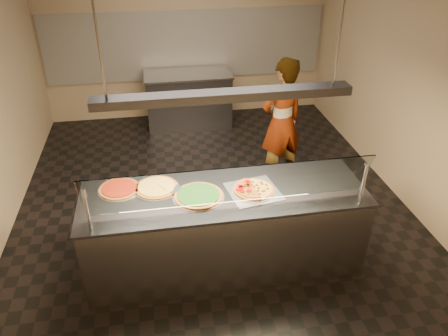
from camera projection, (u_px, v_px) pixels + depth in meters
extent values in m
cube|color=black|center=(212.00, 202.00, 5.82)|extent=(5.00, 6.00, 0.02)
cube|color=#937C5E|center=(186.00, 33.00, 7.60)|extent=(5.00, 0.02, 3.00)
cube|color=#937C5E|center=(286.00, 285.00, 2.50)|extent=(5.00, 0.02, 3.00)
cube|color=#937C5E|center=(410.00, 83.00, 5.42)|extent=(0.02, 6.00, 3.00)
cube|color=silver|center=(186.00, 45.00, 7.68)|extent=(4.90, 0.02, 1.20)
cube|color=#B7B7BC|center=(224.00, 230.00, 4.58)|extent=(2.81, 0.90, 0.90)
cube|color=#3D3D43|center=(224.00, 194.00, 4.35)|extent=(2.85, 0.94, 0.03)
cylinder|color=#B7B7BC|center=(87.00, 211.00, 3.70)|extent=(0.03, 0.03, 0.44)
cylinder|color=#B7B7BC|center=(364.00, 184.00, 4.07)|extent=(0.03, 0.03, 0.44)
cube|color=white|center=(231.00, 185.00, 3.90)|extent=(2.61, 0.18, 0.47)
cube|color=silver|center=(254.00, 191.00, 4.35)|extent=(0.56, 0.56, 0.01)
cylinder|color=silver|center=(254.00, 191.00, 4.35)|extent=(0.43, 0.43, 0.01)
cylinder|color=#6D0202|center=(248.00, 181.00, 4.42)|extent=(0.06, 0.06, 0.01)
cylinder|color=#6D0202|center=(249.00, 184.00, 4.36)|extent=(0.06, 0.06, 0.01)
cylinder|color=#6D0202|center=(246.00, 185.00, 4.35)|extent=(0.06, 0.06, 0.01)
cylinder|color=#6D0202|center=(240.00, 186.00, 4.34)|extent=(0.06, 0.06, 0.01)
cylinder|color=#6D0202|center=(242.00, 187.00, 4.32)|extent=(0.06, 0.06, 0.01)
cylinder|color=#6D0202|center=(239.00, 189.00, 4.29)|extent=(0.06, 0.06, 0.01)
cylinder|color=#6D0202|center=(242.00, 191.00, 4.26)|extent=(0.06, 0.06, 0.01)
cylinder|color=#6D0202|center=(249.00, 190.00, 4.27)|extent=(0.06, 0.06, 0.01)
cube|color=#19590F|center=(252.00, 184.00, 4.36)|extent=(0.02, 0.02, 0.01)
cube|color=#19590F|center=(244.00, 181.00, 4.40)|extent=(0.02, 0.02, 0.01)
cube|color=#19590F|center=(250.00, 185.00, 4.34)|extent=(0.02, 0.02, 0.01)
cube|color=#19590F|center=(247.00, 186.00, 4.34)|extent=(0.02, 0.02, 0.01)
cube|color=#19590F|center=(249.00, 187.00, 4.31)|extent=(0.02, 0.01, 0.01)
cube|color=#19590F|center=(244.00, 192.00, 4.24)|extent=(0.02, 0.02, 0.01)
cube|color=#19590F|center=(248.00, 193.00, 4.23)|extent=(0.02, 0.02, 0.01)
cube|color=#19590F|center=(253.00, 193.00, 4.23)|extent=(0.02, 0.02, 0.01)
sphere|color=#513014|center=(256.00, 192.00, 4.28)|extent=(0.03, 0.03, 0.03)
sphere|color=#513014|center=(259.00, 194.00, 4.25)|extent=(0.03, 0.03, 0.03)
sphere|color=#513014|center=(258.00, 190.00, 4.30)|extent=(0.03, 0.03, 0.03)
sphere|color=#513014|center=(263.00, 191.00, 4.29)|extent=(0.03, 0.03, 0.03)
sphere|color=#513014|center=(264.00, 190.00, 4.30)|extent=(0.03, 0.03, 0.03)
sphere|color=#513014|center=(268.00, 188.00, 4.33)|extent=(0.03, 0.03, 0.03)
sphere|color=#513014|center=(258.00, 188.00, 4.34)|extent=(0.03, 0.03, 0.03)
sphere|color=#513014|center=(266.00, 185.00, 4.39)|extent=(0.03, 0.03, 0.03)
sphere|color=#513014|center=(262.00, 184.00, 4.40)|extent=(0.03, 0.03, 0.03)
sphere|color=#513014|center=(261.00, 182.00, 4.43)|extent=(0.03, 0.03, 0.03)
sphere|color=#513014|center=(257.00, 185.00, 4.39)|extent=(0.03, 0.03, 0.03)
sphere|color=#513014|center=(254.00, 186.00, 4.37)|extent=(0.03, 0.03, 0.03)
sphere|color=#513014|center=(252.00, 182.00, 4.44)|extent=(0.03, 0.03, 0.03)
cylinder|color=silver|center=(198.00, 197.00, 4.27)|extent=(0.51, 0.51, 0.01)
cylinder|color=brown|center=(198.00, 195.00, 4.26)|extent=(0.48, 0.48, 0.02)
cylinder|color=black|center=(198.00, 194.00, 4.26)|extent=(0.42, 0.42, 0.01)
cylinder|color=silver|center=(157.00, 188.00, 4.40)|extent=(0.46, 0.46, 0.01)
cylinder|color=brown|center=(157.00, 187.00, 4.40)|extent=(0.43, 0.43, 0.02)
cylinder|color=gold|center=(156.00, 186.00, 4.39)|extent=(0.37, 0.37, 0.01)
cylinder|color=silver|center=(119.00, 189.00, 4.38)|extent=(0.43, 0.43, 0.01)
cylinder|color=brown|center=(119.00, 188.00, 4.38)|extent=(0.40, 0.40, 0.02)
cylinder|color=#6B1007|center=(119.00, 187.00, 4.37)|extent=(0.35, 0.35, 0.01)
cube|color=#B7B7BC|center=(176.00, 188.00, 4.35)|extent=(0.17, 0.16, 0.00)
cylinder|color=tan|center=(162.00, 187.00, 4.38)|extent=(0.09, 0.14, 0.02)
cube|color=#3D3D43|center=(189.00, 100.00, 7.74)|extent=(1.46, 0.70, 0.90)
cube|color=#B7B7BC|center=(187.00, 74.00, 7.50)|extent=(1.50, 0.74, 0.03)
imported|color=#2E2B30|center=(282.00, 122.00, 5.88)|extent=(0.75, 0.62, 1.78)
cube|color=#3D3D43|center=(224.00, 96.00, 3.82)|extent=(2.30, 0.18, 0.08)
cylinder|color=#B7B7BC|center=(98.00, 38.00, 3.39)|extent=(0.02, 0.02, 1.01)
cylinder|color=#B7B7BC|center=(341.00, 27.00, 3.69)|extent=(0.02, 0.02, 1.01)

